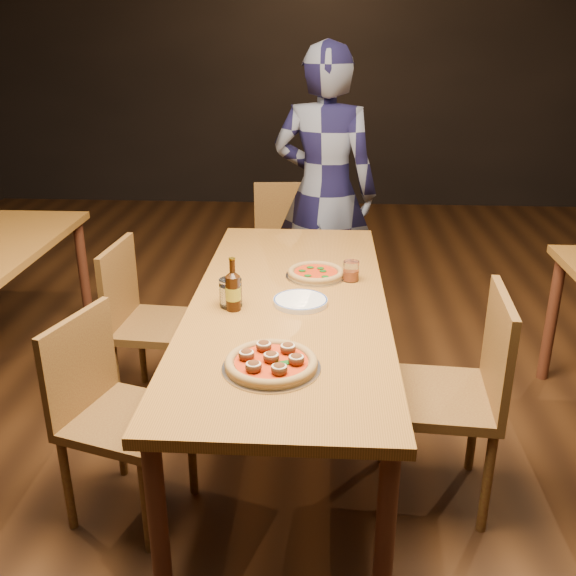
# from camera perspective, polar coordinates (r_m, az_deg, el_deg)

# --- Properties ---
(ground) EXTENTS (9.00, 9.00, 0.00)m
(ground) POSITION_cam_1_polar(r_m,az_deg,el_deg) (3.02, 0.06, -14.19)
(ground) COLOR black
(room_shell) EXTENTS (9.00, 9.00, 9.00)m
(room_shell) POSITION_cam_1_polar(r_m,az_deg,el_deg) (2.44, 0.07, 23.66)
(room_shell) COLOR black
(room_shell) RESTS_ON ground
(table_main) EXTENTS (0.80, 2.00, 0.75)m
(table_main) POSITION_cam_1_polar(r_m,az_deg,el_deg) (2.68, 0.06, -2.41)
(table_main) COLOR brown
(table_main) RESTS_ON ground
(chair_main_nw) EXTENTS (0.50, 0.50, 0.85)m
(chair_main_nw) POSITION_cam_1_polar(r_m,az_deg,el_deg) (2.54, -14.17, -11.14)
(chair_main_nw) COLOR #572A17
(chair_main_nw) RESTS_ON ground
(chair_main_sw) EXTENTS (0.44, 0.44, 0.88)m
(chair_main_sw) POSITION_cam_1_polar(r_m,az_deg,el_deg) (3.22, -11.33, -3.19)
(chair_main_sw) COLOR #572A17
(chair_main_sw) RESTS_ON ground
(chair_main_e) EXTENTS (0.47, 0.47, 0.94)m
(chair_main_e) POSITION_cam_1_polar(r_m,az_deg,el_deg) (2.59, 13.14, -9.25)
(chair_main_e) COLOR #572A17
(chair_main_e) RESTS_ON ground
(chair_end) EXTENTS (0.47, 0.47, 0.95)m
(chair_end) POSITION_cam_1_polar(r_m,az_deg,el_deg) (3.94, 0.18, 2.55)
(chair_end) COLOR #572A17
(chair_end) RESTS_ON ground
(pizza_meatball) EXTENTS (0.33, 0.33, 0.06)m
(pizza_meatball) POSITION_cam_1_polar(r_m,az_deg,el_deg) (2.12, -1.50, -6.62)
(pizza_meatball) COLOR #B7B7BF
(pizza_meatball) RESTS_ON table_main
(pizza_margherita) EXTENTS (0.27, 0.27, 0.04)m
(pizza_margherita) POSITION_cam_1_polar(r_m,az_deg,el_deg) (2.89, 2.49, 1.34)
(pizza_margherita) COLOR #B7B7BF
(pizza_margherita) RESTS_ON table_main
(plate_stack) EXTENTS (0.22, 0.22, 0.02)m
(plate_stack) POSITION_cam_1_polar(r_m,az_deg,el_deg) (2.60, 1.12, -1.20)
(plate_stack) COLOR white
(plate_stack) RESTS_ON table_main
(beer_bottle) EXTENTS (0.06, 0.06, 0.21)m
(beer_bottle) POSITION_cam_1_polar(r_m,az_deg,el_deg) (2.53, -4.90, -0.35)
(beer_bottle) COLOR black
(beer_bottle) RESTS_ON table_main
(water_glass) EXTENTS (0.09, 0.09, 0.11)m
(water_glass) POSITION_cam_1_polar(r_m,az_deg,el_deg) (2.58, -5.12, -0.42)
(water_glass) COLOR white
(water_glass) RESTS_ON table_main
(amber_glass) EXTENTS (0.07, 0.07, 0.09)m
(amber_glass) POSITION_cam_1_polar(r_m,az_deg,el_deg) (2.85, 5.62, 1.51)
(amber_glass) COLOR #B04513
(amber_glass) RESTS_ON table_main
(diner) EXTENTS (0.71, 0.55, 1.74)m
(diner) POSITION_cam_1_polar(r_m,az_deg,el_deg) (3.92, 3.28, 8.46)
(diner) COLOR black
(diner) RESTS_ON ground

